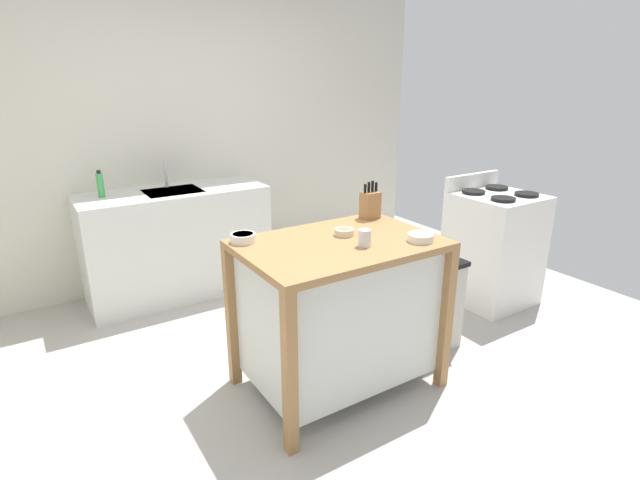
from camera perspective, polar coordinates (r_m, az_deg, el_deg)
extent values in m
plane|color=#ADA8A0|center=(3.13, -2.62, -16.21)|extent=(5.97, 5.97, 0.00)
cube|color=beige|center=(4.48, -16.35, 11.72)|extent=(4.97, 0.10, 2.60)
cube|color=#9E7042|center=(2.71, 2.28, -0.54)|extent=(1.10, 0.76, 0.04)
cube|color=silver|center=(2.87, 2.17, -8.27)|extent=(1.00, 0.66, 0.78)
cube|color=#9E7042|center=(2.40, -3.55, -15.57)|extent=(0.06, 0.06, 0.88)
cube|color=#9E7042|center=(2.97, 14.50, -9.00)|extent=(0.06, 0.06, 0.88)
cube|color=#9E7042|center=(2.95, -10.27, -8.90)|extent=(0.06, 0.06, 0.88)
cube|color=#9E7042|center=(3.43, 6.03, -4.61)|extent=(0.06, 0.06, 0.88)
cube|color=#9E7042|center=(3.14, 5.88, 4.09)|extent=(0.11, 0.09, 0.17)
cylinder|color=black|center=(3.08, 5.30, 6.01)|extent=(0.02, 0.02, 0.06)
cylinder|color=black|center=(3.10, 5.74, 6.16)|extent=(0.02, 0.02, 0.07)
cylinder|color=black|center=(3.12, 6.17, 6.26)|extent=(0.02, 0.02, 0.07)
cylinder|color=black|center=(3.14, 6.58, 6.20)|extent=(0.02, 0.02, 0.06)
cylinder|color=beige|center=(2.80, 2.84, 0.93)|extent=(0.11, 0.11, 0.04)
cylinder|color=gray|center=(2.79, 2.84, 1.24)|extent=(0.09, 0.09, 0.01)
cylinder|color=silver|center=(2.71, -8.99, 0.25)|extent=(0.14, 0.14, 0.05)
cylinder|color=gray|center=(2.70, -9.01, 0.68)|extent=(0.11, 0.11, 0.01)
cylinder|color=silver|center=(2.75, 11.67, 0.29)|extent=(0.14, 0.14, 0.04)
cylinder|color=gray|center=(2.74, 11.69, 0.66)|extent=(0.12, 0.12, 0.01)
cylinder|color=silver|center=(2.62, 5.23, 0.24)|extent=(0.07, 0.07, 0.09)
cube|color=#B7B2A8|center=(3.43, 12.99, -7.54)|extent=(0.34, 0.26, 0.60)
cube|color=black|center=(3.31, 13.39, -2.63)|extent=(0.36, 0.28, 0.03)
cube|color=silver|center=(4.28, -16.36, -0.29)|extent=(1.48, 0.60, 0.90)
cube|color=silver|center=(4.15, -16.82, 5.33)|extent=(0.44, 0.36, 0.03)
cylinder|color=#B7BCC1|center=(4.27, -17.59, 7.35)|extent=(0.02, 0.02, 0.22)
cylinder|color=green|center=(4.09, -24.29, 5.85)|extent=(0.05, 0.05, 0.18)
cylinder|color=black|center=(4.07, -24.49, 7.28)|extent=(0.03, 0.03, 0.02)
cube|color=white|center=(4.21, 19.59, -0.95)|extent=(0.60, 0.60, 0.90)
cube|color=white|center=(4.25, 17.39, 6.62)|extent=(0.60, 0.04, 0.12)
cylinder|color=black|center=(3.90, 20.64, 4.50)|extent=(0.18, 0.18, 0.02)
cylinder|color=black|center=(4.12, 23.02, 4.94)|extent=(0.18, 0.18, 0.02)
cylinder|color=black|center=(4.06, 17.52, 5.39)|extent=(0.18, 0.18, 0.02)
cylinder|color=black|center=(4.28, 19.97, 5.77)|extent=(0.18, 0.18, 0.02)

